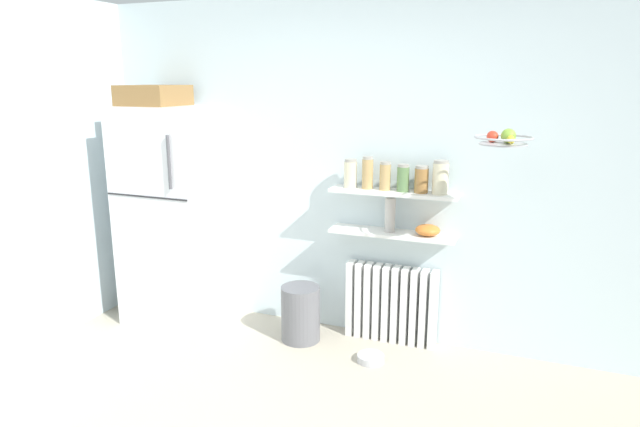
{
  "coord_description": "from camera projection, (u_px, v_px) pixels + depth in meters",
  "views": [
    {
      "loc": [
        1.21,
        -2.0,
        1.99
      ],
      "look_at": [
        -0.2,
        1.6,
        1.05
      ],
      "focal_mm": 31.19,
      "sensor_mm": 36.0,
      "label": 1
    }
  ],
  "objects": [
    {
      "name": "hanging_fruit_basket",
      "position": [
        504.0,
        139.0,
        3.37
      ],
      "size": [
        0.35,
        0.35,
        0.1
      ],
      "color": "#B2B2B7"
    },
    {
      "name": "storage_jar_4",
      "position": [
        421.0,
        179.0,
        3.95
      ],
      "size": [
        0.1,
        0.1,
        0.19
      ],
      "color": "olive",
      "rests_on": "wall_shelf_upper"
    },
    {
      "name": "storage_jar_5",
      "position": [
        440.0,
        177.0,
        3.89
      ],
      "size": [
        0.11,
        0.11,
        0.24
      ],
      "color": "beige",
      "rests_on": "wall_shelf_upper"
    },
    {
      "name": "pet_food_bowl",
      "position": [
        371.0,
        358.0,
        4.01
      ],
      "size": [
        0.2,
        0.2,
        0.05
      ],
      "primitive_type": "cylinder",
      "color": "#B7B7BC",
      "rests_on": "ground_plane"
    },
    {
      "name": "storage_jar_3",
      "position": [
        403.0,
        178.0,
        3.99
      ],
      "size": [
        0.09,
        0.09,
        0.2
      ],
      "color": "#5B7F4C",
      "rests_on": "wall_shelf_upper"
    },
    {
      "name": "back_wall",
      "position": [
        366.0,
        171.0,
        4.25
      ],
      "size": [
        7.04,
        0.1,
        2.6
      ],
      "primitive_type": "cube",
      "color": "silver",
      "rests_on": "ground_plane"
    },
    {
      "name": "storage_jar_1",
      "position": [
        368.0,
        173.0,
        4.08
      ],
      "size": [
        0.08,
        0.08,
        0.24
      ],
      "color": "tan",
      "rests_on": "wall_shelf_upper"
    },
    {
      "name": "storage_jar_0",
      "position": [
        350.0,
        173.0,
        4.13
      ],
      "size": [
        0.1,
        0.1,
        0.21
      ],
      "color": "beige",
      "rests_on": "wall_shelf_upper"
    },
    {
      "name": "radiator",
      "position": [
        391.0,
        304.0,
        4.28
      ],
      "size": [
        0.7,
        0.12,
        0.6
      ],
      "color": "white",
      "rests_on": "ground_plane"
    },
    {
      "name": "refrigerator",
      "position": [
        173.0,
        212.0,
        4.56
      ],
      "size": [
        0.75,
        0.66,
        1.94
      ],
      "color": "silver",
      "rests_on": "ground_plane"
    },
    {
      "name": "trash_bin",
      "position": [
        301.0,
        313.0,
        4.31
      ],
      "size": [
        0.3,
        0.3,
        0.44
      ],
      "primitive_type": "cylinder",
      "color": "slate",
      "rests_on": "ground_plane"
    },
    {
      "name": "storage_jar_2",
      "position": [
        385.0,
        176.0,
        4.04
      ],
      "size": [
        0.08,
        0.08,
        0.21
      ],
      "color": "tan",
      "rests_on": "wall_shelf_upper"
    },
    {
      "name": "wall_shelf_lower",
      "position": [
        392.0,
        234.0,
        4.12
      ],
      "size": [
        0.94,
        0.22,
        0.02
      ],
      "primitive_type": "cube",
      "color": "white"
    },
    {
      "name": "vase",
      "position": [
        390.0,
        215.0,
        4.09
      ],
      "size": [
        0.08,
        0.08,
        0.25
      ],
      "primitive_type": "cylinder",
      "color": "#B2ADA8",
      "rests_on": "wall_shelf_lower"
    },
    {
      "name": "shelf_bowl",
      "position": [
        428.0,
        230.0,
        4.01
      ],
      "size": [
        0.18,
        0.18,
        0.08
      ],
      "primitive_type": "ellipsoid",
      "color": "orange",
      "rests_on": "wall_shelf_lower"
    },
    {
      "name": "wall_shelf_upper",
      "position": [
        394.0,
        192.0,
        4.04
      ],
      "size": [
        0.94,
        0.22,
        0.02
      ],
      "primitive_type": "cube",
      "color": "white"
    }
  ]
}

